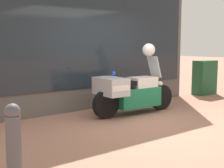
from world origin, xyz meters
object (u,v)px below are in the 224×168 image
Objects in this scene: paramedic_motorcycle at (130,92)px; utility_cabinet at (205,77)px; street_bollard at (14,142)px; white_helmet at (149,50)px.

paramedic_motorcycle is 3.90m from utility_cabinet.
utility_cabinet reaches higher than street_bollard.
white_helmet is at bearing 25.10° from street_bollard.
utility_cabinet is at bearing 19.93° from street_bollard.
white_helmet is at bearing -166.78° from utility_cabinet.
paramedic_motorcycle is at bearing 177.08° from white_helmet.
white_helmet reaches higher than paramedic_motorcycle.
white_helmet is 0.32× the size of street_bollard.
street_bollard is at bearing -148.12° from paramedic_motorcycle.
white_helmet is 4.47m from street_bollard.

